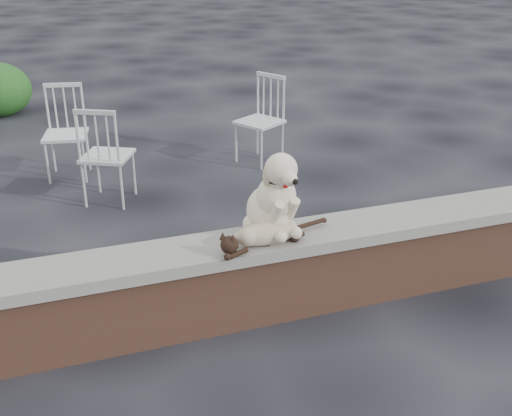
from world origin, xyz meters
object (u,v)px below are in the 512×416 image
object	(u,v)px
chair_d	(259,120)
chair_c	(107,154)
chair_b	(65,133)
dog	(270,190)
cat	(266,232)

from	to	relation	value
chair_d	chair_c	world-z (taller)	same
chair_b	chair_c	bearing A→B (deg)	-55.52
dog	cat	size ratio (longest dim) A/B	0.61
dog	chair_d	xyz separation A→B (m)	(0.89, 2.75, -0.41)
cat	chair_b	distance (m)	3.28
dog	chair_d	world-z (taller)	dog
dog	cat	distance (m)	0.27
cat	chair_d	distance (m)	3.06
dog	chair_b	world-z (taller)	dog
dog	cat	xyz separation A→B (m)	(-0.08, -0.15, -0.21)
dog	cat	bearing A→B (deg)	-129.07
cat	chair_d	size ratio (longest dim) A/B	1.03
chair_b	cat	bearing A→B (deg)	-59.95
chair_c	chair_d	bearing A→B (deg)	-134.88
chair_b	dog	bearing A→B (deg)	-57.71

